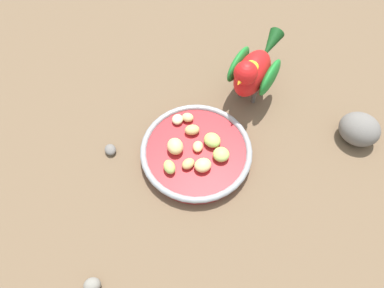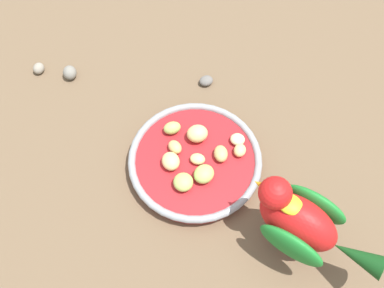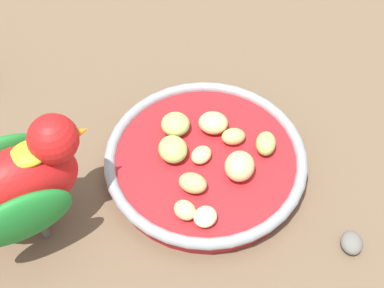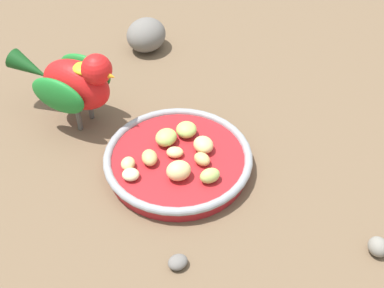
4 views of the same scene
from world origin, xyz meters
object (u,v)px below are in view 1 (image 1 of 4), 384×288
apple_piece_0 (169,167)px  apple_piece_4 (203,165)px  feeding_bowl (196,152)px  pebble_2 (110,150)px  apple_piece_9 (212,140)px  apple_piece_7 (221,154)px  apple_piece_5 (188,117)px  pebble_0 (92,285)px  apple_piece_2 (178,119)px  apple_piece_8 (192,130)px  rock_large (359,129)px  apple_piece_6 (175,146)px  apple_piece_3 (188,164)px  apple_piece_1 (198,147)px  parrot (253,70)px

apple_piece_0 → apple_piece_4: apple_piece_4 is taller
feeding_bowl → pebble_2: bearing=-135.7°
apple_piece_9 → pebble_2: apple_piece_9 is taller
apple_piece_0 → apple_piece_7: size_ratio=0.93×
apple_piece_0 → apple_piece_5: (-0.07, 0.11, -0.00)m
apple_piece_7 → pebble_0: 0.34m
apple_piece_2 → apple_piece_8: (0.04, 0.00, 0.00)m
apple_piece_2 → apple_piece_5: size_ratio=1.03×
feeding_bowl → rock_large: (0.21, 0.29, 0.02)m
apple_piece_6 → apple_piece_7: 0.10m
apple_piece_3 → apple_piece_6: apple_piece_6 is taller
feeding_bowl → apple_piece_1: (-0.00, 0.01, 0.02)m
apple_piece_0 → apple_piece_4: 0.07m
rock_large → pebble_2: rock_large is taller
apple_piece_5 → parrot: 0.18m
apple_piece_4 → parrot: (-0.08, 0.22, 0.05)m
apple_piece_2 → parrot: bearing=76.3°
apple_piece_8 → pebble_2: apple_piece_8 is taller
apple_piece_1 → apple_piece_7: 0.05m
apple_piece_6 → apple_piece_9: 0.08m
feeding_bowl → apple_piece_2: apple_piece_2 is taller
apple_piece_0 → pebble_0: apple_piece_0 is taller
apple_piece_1 → parrot: parrot is taller
apple_piece_8 → pebble_2: 0.18m
apple_piece_7 → apple_piece_8: size_ratio=1.06×
apple_piece_1 → pebble_2: bearing=-134.3°
feeding_bowl → apple_piece_7: (0.05, 0.03, 0.02)m
apple_piece_0 → pebble_2: apple_piece_0 is taller
apple_piece_6 → apple_piece_7: size_ratio=1.11×
apple_piece_6 → parrot: (-0.01, 0.24, 0.05)m
apple_piece_0 → apple_piece_6: (-0.03, 0.04, 0.00)m
apple_piece_2 → apple_piece_8: bearing=5.5°
apple_piece_2 → feeding_bowl: bearing=-13.6°
apple_piece_4 → pebble_0: 0.30m
feeding_bowl → apple_piece_2: 0.09m
apple_piece_0 → apple_piece_7: apple_piece_7 is taller
apple_piece_0 → apple_piece_1: (0.00, 0.08, -0.00)m
apple_piece_0 → pebble_0: 0.26m
apple_piece_9 → apple_piece_6: bearing=-120.8°
apple_piece_5 → apple_piece_7: (0.12, -0.01, 0.00)m
apple_piece_2 → apple_piece_9: 0.09m
apple_piece_3 → apple_piece_6: size_ratio=0.74×
apple_piece_9 → apple_piece_0: bearing=-97.3°
apple_piece_2 → pebble_2: apple_piece_2 is taller
apple_piece_0 → apple_piece_2: bearing=130.8°
apple_piece_3 → pebble_2: size_ratio=1.01×
apple_piece_3 → apple_piece_0: bearing=-120.0°
apple_piece_1 → rock_large: rock_large is taller
apple_piece_6 → apple_piece_9: size_ratio=1.03×
feeding_bowl → apple_piece_6: bearing=-134.0°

